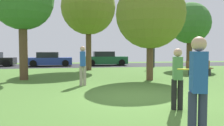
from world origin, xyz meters
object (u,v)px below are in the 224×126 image
at_px(person_thrower, 177,76).
at_px(person_catcher, 198,85).
at_px(frisbee_disc, 184,69).
at_px(person_bystander, 83,64).
at_px(maple_tree_near, 88,8).
at_px(street_lamp_post, 154,43).
at_px(birch_tree_lone, 190,24).
at_px(parked_car_green, 105,59).
at_px(oak_tree_center, 150,14).
at_px(park_bench, 199,68).
at_px(parked_car_blue, 50,60).

height_order(person_thrower, person_catcher, person_catcher).
bearing_deg(frisbee_disc, person_bystander, 109.83).
distance_m(maple_tree_near, street_lamp_post, 6.89).
bearing_deg(maple_tree_near, birch_tree_lone, -2.85).
distance_m(frisbee_disc, parked_car_green, 18.31).
bearing_deg(frisbee_disc, person_catcher, -108.74).
distance_m(oak_tree_center, person_bystander, 4.43).
distance_m(parked_car_green, street_lamp_post, 5.55).
xyz_separation_m(person_bystander, street_lamp_post, (6.97, 9.42, 1.29)).
height_order(person_bystander, street_lamp_post, street_lamp_post).
bearing_deg(park_bench, birch_tree_lone, -112.89).
xyz_separation_m(person_catcher, frisbee_disc, (0.42, 1.25, 0.15)).
bearing_deg(parked_car_blue, maple_tree_near, -57.09).
xyz_separation_m(maple_tree_near, person_thrower, (1.34, -12.07, -3.97)).
bearing_deg(oak_tree_center, street_lamp_post, 67.39).
distance_m(frisbee_disc, parked_car_blue, 18.73).
relative_size(birch_tree_lone, oak_tree_center, 1.06).
distance_m(person_bystander, parked_car_green, 13.30).
distance_m(person_thrower, person_bystander, 5.00).
distance_m(oak_tree_center, parked_car_blue, 13.49).
xyz_separation_m(person_bystander, parked_car_green, (3.00, 12.95, -0.30)).
xyz_separation_m(birch_tree_lone, parked_car_blue, (-11.75, 5.70, -3.13)).
bearing_deg(person_catcher, park_bench, -13.38).
relative_size(parked_car_green, park_bench, 2.71).
relative_size(birch_tree_lone, parked_car_blue, 1.30).
xyz_separation_m(person_catcher, parked_car_blue, (-4.05, 19.43, -0.35)).
relative_size(maple_tree_near, parked_car_green, 1.60).
relative_size(park_bench, street_lamp_post, 0.36).
bearing_deg(park_bench, parked_car_blue, -45.97).
xyz_separation_m(maple_tree_near, parked_car_green, (2.14, 5.37, -4.18)).
bearing_deg(person_catcher, frisbee_disc, -0.00).
relative_size(birch_tree_lone, person_bystander, 3.17).
bearing_deg(parked_car_blue, person_catcher, -78.22).
height_order(park_bench, street_lamp_post, street_lamp_post).
bearing_deg(parked_car_green, frisbee_disc, -93.38).
bearing_deg(parked_car_blue, person_thrower, -74.65).
relative_size(oak_tree_center, person_bystander, 2.99).
bearing_deg(birch_tree_lone, park_bench, -112.89).
bearing_deg(maple_tree_near, person_bystander, -96.45).
height_order(birch_tree_lone, street_lamp_post, birch_tree_lone).
bearing_deg(person_thrower, birch_tree_lone, 167.78).
height_order(birch_tree_lone, person_bystander, birch_tree_lone).
xyz_separation_m(person_thrower, street_lamp_post, (4.77, 13.90, 1.38)).
distance_m(oak_tree_center, park_bench, 5.02).
bearing_deg(maple_tree_near, street_lamp_post, 16.73).
bearing_deg(person_bystander, park_bench, -62.61).
distance_m(oak_tree_center, person_thrower, 6.30).
height_order(person_thrower, street_lamp_post, street_lamp_post).
distance_m(birch_tree_lone, parked_car_green, 9.03).
xyz_separation_m(person_catcher, parked_car_green, (1.50, 19.52, -0.32)).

